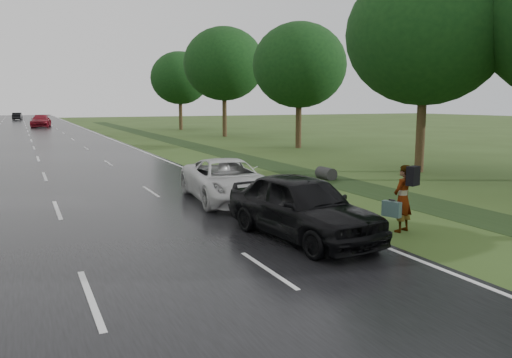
{
  "coord_description": "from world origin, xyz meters",
  "views": [
    {
      "loc": [
        -0.95,
        -8.8,
        3.46
      ],
      "look_at": [
        5.03,
        3.78,
        1.3
      ],
      "focal_mm": 35.0,
      "sensor_mm": 36.0,
      "label": 1
    }
  ],
  "objects": [
    {
      "name": "far_car_dark",
      "position": [
        -1.0,
        96.39,
        0.75
      ],
      "size": [
        1.88,
        4.4,
        1.41
      ],
      "primitive_type": "imported",
      "rotation": [
        0.0,
        0.0,
        3.05
      ],
      "color": "black",
      "rests_on": "road"
    },
    {
      "name": "far_car_red",
      "position": [
        1.88,
        66.01,
        0.88
      ],
      "size": [
        3.11,
        6.03,
        1.67
      ],
      "primitive_type": "imported",
      "rotation": [
        0.0,
        0.0,
        -0.14
      ],
      "color": "maroon",
      "rests_on": "road"
    },
    {
      "name": "center_line",
      "position": [
        0.0,
        45.0,
        0.04
      ],
      "size": [
        0.12,
        180.0,
        0.01
      ],
      "primitive_type": "cube",
      "color": "silver",
      "rests_on": "road"
    },
    {
      "name": "dark_sedan",
      "position": [
        5.37,
        1.8,
        0.86
      ],
      "size": [
        2.51,
        5.01,
        1.64
      ],
      "primitive_type": "imported",
      "rotation": [
        0.0,
        0.0,
        0.12
      ],
      "color": "black",
      "rests_on": "road"
    },
    {
      "name": "tree_east_b",
      "position": [
        17.0,
        10.0,
        6.68
      ],
      "size": [
        7.6,
        7.6,
        10.11
      ],
      "color": "#3C2A18",
      "rests_on": "ground"
    },
    {
      "name": "white_pickup",
      "position": [
        5.5,
        7.1,
        0.76
      ],
      "size": [
        2.88,
        5.38,
        1.44
      ],
      "primitive_type": "imported",
      "rotation": [
        0.0,
        0.0,
        -0.1
      ],
      "color": "silver",
      "rests_on": "road"
    },
    {
      "name": "ground",
      "position": [
        0.0,
        0.0,
        0.0
      ],
      "size": [
        220.0,
        220.0,
        0.0
      ],
      "primitive_type": "plane",
      "color": "#2E4318",
      "rests_on": "ground"
    },
    {
      "name": "tree_east_f",
      "position": [
        17.5,
        52.0,
        6.37
      ],
      "size": [
        7.2,
        7.2,
        9.62
      ],
      "color": "#3C2A18",
      "rests_on": "ground"
    },
    {
      "name": "edge_stripe_east",
      "position": [
        6.75,
        45.0,
        0.04
      ],
      "size": [
        0.12,
        180.0,
        0.01
      ],
      "primitive_type": "cube",
      "color": "silver",
      "rests_on": "road"
    },
    {
      "name": "drainage_ditch",
      "position": [
        11.5,
        18.71,
        0.04
      ],
      "size": [
        2.2,
        120.0,
        0.56
      ],
      "color": "black",
      "rests_on": "ground"
    },
    {
      "name": "pedestrian",
      "position": [
        8.18,
        1.3,
        0.94
      ],
      "size": [
        0.95,
        0.73,
        1.81
      ],
      "rotation": [
        0.0,
        0.0,
        3.48
      ],
      "color": "#A5998C",
      "rests_on": "ground"
    },
    {
      "name": "tree_east_c",
      "position": [
        18.2,
        24.0,
        6.14
      ],
      "size": [
        7.0,
        7.0,
        9.29
      ],
      "color": "#3C2A18",
      "rests_on": "ground"
    },
    {
      "name": "road",
      "position": [
        0.0,
        45.0,
        0.02
      ],
      "size": [
        14.0,
        180.0,
        0.04
      ],
      "primitive_type": "cube",
      "color": "black",
      "rests_on": "ground"
    },
    {
      "name": "tree_east_d",
      "position": [
        17.8,
        38.0,
        7.15
      ],
      "size": [
        8.0,
        8.0,
        10.76
      ],
      "color": "#3C2A18",
      "rests_on": "ground"
    }
  ]
}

